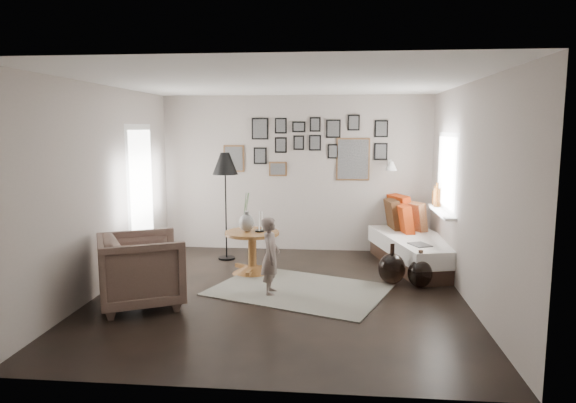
# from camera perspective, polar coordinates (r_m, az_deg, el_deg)

# --- Properties ---
(ground) EXTENTS (4.80, 4.80, 0.00)m
(ground) POSITION_cam_1_polar(r_m,az_deg,el_deg) (6.54, -0.87, -10.21)
(ground) COLOR black
(ground) RESTS_ON ground
(wall_back) EXTENTS (4.50, 0.00, 4.50)m
(wall_back) POSITION_cam_1_polar(r_m,az_deg,el_deg) (8.63, 0.87, 3.10)
(wall_back) COLOR #A2968E
(wall_back) RESTS_ON ground
(wall_front) EXTENTS (4.50, 0.00, 4.50)m
(wall_front) POSITION_cam_1_polar(r_m,az_deg,el_deg) (3.91, -4.80, -3.10)
(wall_front) COLOR #A2968E
(wall_front) RESTS_ON ground
(wall_left) EXTENTS (0.00, 4.80, 4.80)m
(wall_left) POSITION_cam_1_polar(r_m,az_deg,el_deg) (6.88, -19.88, 1.32)
(wall_left) COLOR #A2968E
(wall_left) RESTS_ON ground
(wall_right) EXTENTS (0.00, 4.80, 4.80)m
(wall_right) POSITION_cam_1_polar(r_m,az_deg,el_deg) (6.41, 19.53, 0.87)
(wall_right) COLOR #A2968E
(wall_right) RESTS_ON ground
(ceiling) EXTENTS (4.80, 4.80, 0.00)m
(ceiling) POSITION_cam_1_polar(r_m,az_deg,el_deg) (6.23, -0.92, 13.12)
(ceiling) COLOR white
(ceiling) RESTS_ON wall_back
(door_left) EXTENTS (0.00, 2.14, 2.14)m
(door_left) POSITION_cam_1_polar(r_m,az_deg,el_deg) (7.99, -16.04, 0.58)
(door_left) COLOR white
(door_left) RESTS_ON wall_left
(window_right) EXTENTS (0.15, 1.32, 1.30)m
(window_right) POSITION_cam_1_polar(r_m,az_deg,el_deg) (7.74, 16.48, -0.56)
(window_right) COLOR white
(window_right) RESTS_ON wall_right
(gallery_wall) EXTENTS (2.74, 0.03, 1.08)m
(gallery_wall) POSITION_cam_1_polar(r_m,az_deg,el_deg) (8.57, 2.80, 6.03)
(gallery_wall) COLOR brown
(gallery_wall) RESTS_ON wall_back
(wall_sconce) EXTENTS (0.18, 0.36, 0.16)m
(wall_sconce) POSITION_cam_1_polar(r_m,az_deg,el_deg) (8.37, 11.39, 3.90)
(wall_sconce) COLOR white
(wall_sconce) RESTS_ON wall_back
(rug) EXTENTS (2.50, 2.13, 0.01)m
(rug) POSITION_cam_1_polar(r_m,az_deg,el_deg) (6.67, 1.23, -9.79)
(rug) COLOR #B6B4A0
(rug) RESTS_ON ground
(pedestal_table) EXTENTS (0.77, 0.77, 0.61)m
(pedestal_table) POSITION_cam_1_polar(r_m,az_deg,el_deg) (7.37, -3.99, -5.83)
(pedestal_table) COLOR brown
(pedestal_table) RESTS_ON ground
(vase) EXTENTS (0.22, 0.22, 0.55)m
(vase) POSITION_cam_1_polar(r_m,az_deg,el_deg) (7.30, -4.63, -2.00)
(vase) COLOR black
(vase) RESTS_ON pedestal_table
(candles) EXTENTS (0.13, 0.13, 0.29)m
(candles) POSITION_cam_1_polar(r_m,az_deg,el_deg) (7.26, -3.17, -2.29)
(candles) COLOR black
(candles) RESTS_ON pedestal_table
(daybed) EXTENTS (1.34, 2.17, 0.99)m
(daybed) POSITION_cam_1_polar(r_m,az_deg,el_deg) (8.00, 14.05, -4.78)
(daybed) COLOR black
(daybed) RESTS_ON ground
(magazine_on_daybed) EXTENTS (0.33, 0.37, 0.02)m
(magazine_on_daybed) POSITION_cam_1_polar(r_m,az_deg,el_deg) (7.33, 14.45, -4.67)
(magazine_on_daybed) COLOR black
(magazine_on_daybed) RESTS_ON daybed
(armchair) EXTENTS (1.24, 1.23, 0.85)m
(armchair) POSITION_cam_1_polar(r_m,az_deg,el_deg) (6.25, -15.96, -7.35)
(armchair) COLOR brown
(armchair) RESTS_ON ground
(armchair_cushion) EXTENTS (0.51, 0.52, 0.17)m
(armchair_cushion) POSITION_cam_1_polar(r_m,az_deg,el_deg) (6.27, -15.56, -6.75)
(armchair_cushion) COLOR silver
(armchair_cushion) RESTS_ON armchair
(floor_lamp) EXTENTS (0.39, 0.39, 1.68)m
(floor_lamp) POSITION_cam_1_polar(r_m,az_deg,el_deg) (8.02, -7.00, 3.75)
(floor_lamp) COLOR black
(floor_lamp) RESTS_ON ground
(magazine_basket) EXTENTS (0.31, 0.31, 0.36)m
(magazine_basket) POSITION_cam_1_polar(r_m,az_deg,el_deg) (6.54, -15.12, -8.87)
(magazine_basket) COLOR black
(magazine_basket) RESTS_ON ground
(demijohn_large) EXTENTS (0.36, 0.36, 0.54)m
(demijohn_large) POSITION_cam_1_polar(r_m,az_deg,el_deg) (7.02, 11.46, -7.30)
(demijohn_large) COLOR black
(demijohn_large) RESTS_ON ground
(demijohn_small) EXTENTS (0.32, 0.32, 0.49)m
(demijohn_small) POSITION_cam_1_polar(r_m,az_deg,el_deg) (6.95, 14.45, -7.74)
(demijohn_small) COLOR black
(demijohn_small) RESTS_ON ground
(child) EXTENTS (0.24, 0.36, 0.97)m
(child) POSITION_cam_1_polar(r_m,az_deg,el_deg) (6.41, -1.94, -6.07)
(child) COLOR #61524D
(child) RESTS_ON ground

